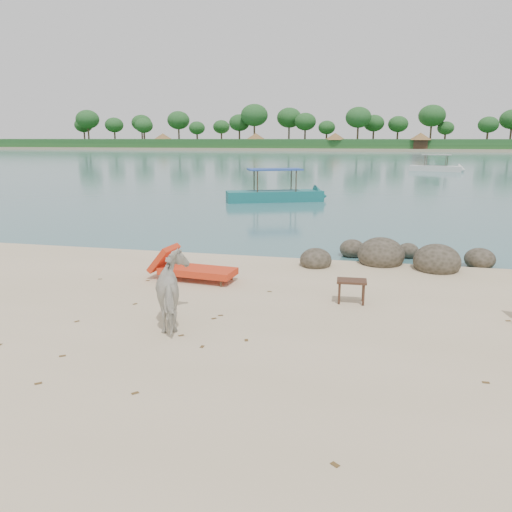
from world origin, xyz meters
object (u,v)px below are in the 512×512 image
at_px(cow, 175,292).
at_px(boat_near, 275,174).
at_px(boulders, 408,259).
at_px(side_table, 351,293).
at_px(lounge_chair, 198,268).

bearing_deg(cow, boat_near, -111.40).
xyz_separation_m(cow, boat_near, (-1.71, 18.88, 0.80)).
distance_m(boulders, cow, 7.09).
height_order(side_table, lounge_chair, lounge_chair).
bearing_deg(lounge_chair, boat_near, 100.54).
relative_size(boulders, lounge_chair, 2.75).
height_order(boulders, boat_near, boat_near).
distance_m(boulders, side_table, 3.83).
height_order(lounge_chair, boat_near, boat_near).
distance_m(cow, boat_near, 18.98).
height_order(cow, side_table, cow).
bearing_deg(lounge_chair, cow, -72.19).
xyz_separation_m(boulders, lounge_chair, (-4.99, -2.69, 0.15)).
bearing_deg(side_table, boulders, 66.93).
relative_size(boulders, side_table, 10.32).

